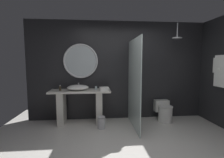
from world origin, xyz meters
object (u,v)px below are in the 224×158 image
(round_wall_mirror, at_px, (81,61))
(toilet, at_px, (164,111))
(rain_shower_head, at_px, (177,37))
(hanging_bathrobe, at_px, (222,69))
(folded_hand_towel, at_px, (104,89))
(vessel_sink, at_px, (78,87))
(tumbler_cup, at_px, (96,88))
(soap_dispenser, at_px, (60,88))
(waste_bin, at_px, (101,122))

(round_wall_mirror, height_order, toilet, round_wall_mirror)
(rain_shower_head, bearing_deg, toilet, 170.58)
(hanging_bathrobe, relative_size, folded_hand_towel, 3.88)
(vessel_sink, relative_size, rain_shower_head, 1.40)
(toilet, bearing_deg, tumbler_cup, 177.04)
(soap_dispenser, xyz_separation_m, folded_hand_towel, (1.07, -0.14, -0.01))
(hanging_bathrobe, relative_size, toilet, 1.40)
(soap_dispenser, relative_size, waste_bin, 0.45)
(tumbler_cup, relative_size, soap_dispenser, 0.67)
(soap_dispenser, height_order, folded_hand_towel, soap_dispenser)
(hanging_bathrobe, relative_size, waste_bin, 2.65)
(vessel_sink, height_order, rain_shower_head, rain_shower_head)
(tumbler_cup, bearing_deg, folded_hand_towel, -45.86)
(tumbler_cup, xyz_separation_m, waste_bin, (0.12, -0.44, -0.73))
(vessel_sink, height_order, hanging_bathrobe, hanging_bathrobe)
(tumbler_cup, relative_size, round_wall_mirror, 0.10)
(tumbler_cup, height_order, hanging_bathrobe, hanging_bathrobe)
(tumbler_cup, bearing_deg, round_wall_mirror, 154.04)
(vessel_sink, bearing_deg, hanging_bathrobe, -11.01)
(toilet, bearing_deg, soap_dispenser, 179.45)
(round_wall_mirror, relative_size, hanging_bathrobe, 1.13)
(vessel_sink, xyz_separation_m, hanging_bathrobe, (3.29, -0.64, 0.46))
(waste_bin, relative_size, folded_hand_towel, 1.46)
(round_wall_mirror, relative_size, toilet, 1.58)
(vessel_sink, distance_m, rain_shower_head, 2.77)
(folded_hand_towel, bearing_deg, round_wall_mirror, 146.25)
(vessel_sink, distance_m, soap_dispenser, 0.42)
(hanging_bathrobe, height_order, toilet, hanging_bathrobe)
(vessel_sink, xyz_separation_m, toilet, (2.21, -0.06, -0.65))
(tumbler_cup, height_order, rain_shower_head, rain_shower_head)
(tumbler_cup, height_order, folded_hand_towel, folded_hand_towel)
(tumbler_cup, relative_size, folded_hand_towel, 0.44)
(round_wall_mirror, height_order, folded_hand_towel, round_wall_mirror)
(rain_shower_head, bearing_deg, folded_hand_towel, -177.86)
(round_wall_mirror, bearing_deg, hanging_bathrobe, -14.89)
(rain_shower_head, height_order, folded_hand_towel, rain_shower_head)
(toilet, height_order, folded_hand_towel, folded_hand_towel)
(rain_shower_head, height_order, hanging_bathrobe, rain_shower_head)
(hanging_bathrobe, bearing_deg, rain_shower_head, 146.90)
(folded_hand_towel, bearing_deg, hanging_bathrobe, -10.03)
(vessel_sink, distance_m, round_wall_mirror, 0.69)
(soap_dispenser, relative_size, toilet, 0.24)
(vessel_sink, relative_size, toilet, 0.96)
(vessel_sink, relative_size, round_wall_mirror, 0.60)
(soap_dispenser, bearing_deg, tumbler_cup, 4.32)
(round_wall_mirror, height_order, rain_shower_head, rain_shower_head)
(vessel_sink, bearing_deg, rain_shower_head, -2.41)
(soap_dispenser, relative_size, folded_hand_towel, 0.66)
(vessel_sink, xyz_separation_m, tumbler_cup, (0.45, 0.03, -0.02))
(rain_shower_head, relative_size, folded_hand_towel, 1.90)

